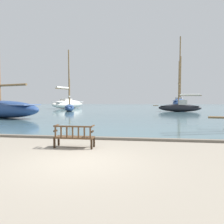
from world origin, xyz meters
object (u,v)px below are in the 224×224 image
object	(u,v)px
sailboat_nearest_starboard	(69,107)
sailboat_distant_harbor	(1,108)
park_bench	(74,136)
sailboat_far_starboard	(179,103)
sailboat_centre_channel	(68,103)
sailboat_outer_starboard	(180,107)

from	to	relation	value
sailboat_nearest_starboard	sailboat_distant_harbor	size ratio (longest dim) A/B	0.62
park_bench	sailboat_distant_harbor	world-z (taller)	sailboat_distant_harbor
park_bench	sailboat_far_starboard	bearing A→B (deg)	75.18
sailboat_nearest_starboard	sailboat_distant_harbor	xyz separation A→B (m)	(-2.67, -13.47, 0.37)
sailboat_nearest_starboard	sailboat_centre_channel	bearing A→B (deg)	110.48
sailboat_centre_channel	sailboat_nearest_starboard	bearing A→B (deg)	-69.52
sailboat_nearest_starboard	sailboat_far_starboard	size ratio (longest dim) A/B	0.47
sailboat_centre_channel	sailboat_outer_starboard	xyz separation A→B (m)	(21.47, -9.82, -0.34)
park_bench	sailboat_distant_harbor	size ratio (longest dim) A/B	0.14
park_bench	sailboat_distant_harbor	bearing A→B (deg)	133.87
park_bench	sailboat_outer_starboard	distance (m)	27.70
sailboat_distant_harbor	sailboat_outer_starboard	size ratio (longest dim) A/B	1.44
sailboat_distant_harbor	park_bench	bearing A→B (deg)	-46.13
sailboat_far_starboard	sailboat_outer_starboard	bearing A→B (deg)	-98.41
sailboat_nearest_starboard	sailboat_outer_starboard	size ratio (longest dim) A/B	0.89
park_bench	sailboat_outer_starboard	bearing A→B (deg)	72.41
sailboat_far_starboard	sailboat_outer_starboard	distance (m)	11.98
sailboat_centre_channel	sailboat_far_starboard	bearing A→B (deg)	4.99
sailboat_distant_harbor	sailboat_centre_channel	distance (m)	23.87
sailboat_centre_channel	sailboat_outer_starboard	bearing A→B (deg)	-24.57
sailboat_far_starboard	sailboat_outer_starboard	world-z (taller)	sailboat_far_starboard
park_bench	sailboat_centre_channel	distance (m)	38.52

